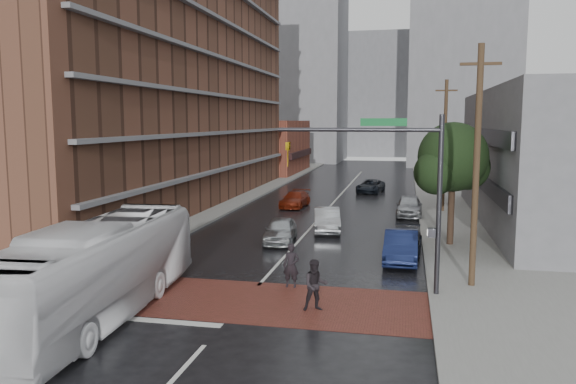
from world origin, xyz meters
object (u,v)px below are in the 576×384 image
Objects in this scene: suv_travel at (371,186)px; car_parked_near at (401,246)px; car_travel_b at (327,220)px; car_parked_far at (409,206)px; car_travel_a at (280,230)px; pedestrian_a at (291,266)px; pedestrian_b at (316,285)px; car_travel_c at (295,199)px; car_parked_mid at (406,240)px; transit_bus at (96,270)px.

suv_travel is 0.99× the size of car_parked_near.
car_parked_far reaches higher than car_travel_b.
car_travel_a is 4.32m from car_travel_b.
car_travel_b reaches higher than car_travel_a.
car_travel_b reaches higher than suv_travel.
pedestrian_a reaches higher than suv_travel.
car_parked_near is at bearing 50.27° from pedestrian_b.
car_travel_c is 11.83m from suv_travel.
car_parked_far is at bearing -65.19° from suv_travel.
suv_travel is at bearing 97.47° from car_parked_near.
pedestrian_b is 0.47× the size of car_parked_mid.
car_travel_c is 0.95× the size of car_parked_near.
pedestrian_b is 25.12m from car_travel_c.
car_travel_a is at bearing -78.37° from car_travel_c.
car_travel_b is (2.18, 3.73, 0.03)m from car_travel_a.
car_travel_c is at bearing 91.66° from car_travel_a.
car_travel_c is 16.61m from car_parked_mid.
suv_travel is (5.42, 10.51, 0.00)m from car_travel_c.
pedestrian_b is 0.44× the size of car_travel_c.
pedestrian_a is 3.02m from pedestrian_b.
car_parked_far is (0.22, 11.41, 0.19)m from car_parked_mid.
car_travel_b is 0.98× the size of car_parked_near.
car_parked_near is at bearing 51.57° from pedestrian_a.
car_parked_near is at bearing -92.14° from car_parked_mid.
car_travel_b is at bearing -84.77° from suv_travel.
transit_bus reaches higher than car_travel_c.
car_parked_mid is (10.67, 12.72, -1.12)m from transit_bus.
pedestrian_a is 0.44× the size of car_travel_a.
car_travel_b is 6.62m from car_parked_mid.
transit_bus is 38.03m from suv_travel.
car_parked_near is at bearing -90.66° from car_parked_far.
pedestrian_a is at bearing -117.83° from car_parked_mid.
car_travel_b is at bearing 76.99° from pedestrian_b.
car_parked_mid is (8.83, -14.07, -0.05)m from car_travel_c.
suv_travel is at bearing 88.64° from pedestrian_a.
car_travel_b is 0.98× the size of suv_travel.
car_travel_b is 1.03× the size of car_travel_c.
car_parked_near is 2.34m from car_parked_mid.
suv_travel is at bearing 76.19° from car_travel_b.
pedestrian_b is 11.80m from car_travel_a.
suv_travel reaches higher than car_parked_mid.
suv_travel is 13.68m from car_parked_far.
pedestrian_a is 0.97× the size of pedestrian_b.
car_parked_far is at bearing 76.55° from pedestrian_a.
transit_bus is 2.71× the size of car_travel_b.
suv_travel is at bearing 75.40° from car_travel_a.
car_parked_mid is at bearing 53.44° from pedestrian_b.
car_travel_c is (-5.61, 24.48, -0.32)m from pedestrian_b.
car_parked_near is (6.84, -3.06, 0.05)m from car_travel_a.
car_parked_far reaches higher than suv_travel.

